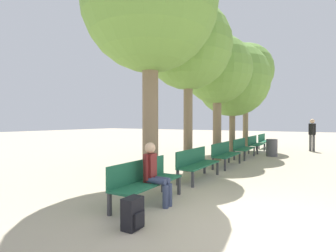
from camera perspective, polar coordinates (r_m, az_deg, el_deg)
ground_plane at (r=4.50m, az=19.00°, el=-20.50°), size 80.00×80.00×0.00m
bench_row_0 at (r=5.39m, az=-5.14°, el=-11.33°), size 0.51×1.86×0.85m
bench_row_1 at (r=7.52m, az=6.14°, el=-7.77°), size 0.51×1.86×0.85m
bench_row_2 at (r=9.82m, az=12.21°, el=-5.70°), size 0.51×1.86×0.85m
bench_row_3 at (r=12.20m, az=15.92°, el=-4.39°), size 0.51×1.86×0.85m
bench_row_4 at (r=14.62m, az=18.41°, el=-3.50°), size 0.51×1.86×0.85m
bench_row_5 at (r=17.06m, az=20.18°, el=-2.86°), size 0.51×1.86×0.85m
tree_row_0 at (r=7.38m, az=-3.90°, el=24.78°), size 3.49×3.49×6.40m
tree_row_1 at (r=8.99m, az=4.40°, el=16.85°), size 2.88×2.88×5.56m
tree_row_2 at (r=11.39m, az=10.67°, el=11.88°), size 2.88×2.88×5.26m
tree_row_3 at (r=13.37m, az=13.84°, el=9.75°), size 3.60×3.60×5.48m
tree_row_4 at (r=15.96m, az=16.58°, el=11.35°), size 3.11×3.11×6.08m
person_seated at (r=5.24m, az=-2.90°, el=-9.90°), size 0.57×0.32×1.23m
backpack at (r=4.25m, az=-7.65°, el=-18.36°), size 0.25×0.32×0.48m
pedestrian_near at (r=16.23m, az=28.88°, el=-1.30°), size 0.36×0.31×1.76m
trash_bin at (r=13.21m, az=21.65°, el=-4.42°), size 0.50×0.50×0.80m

